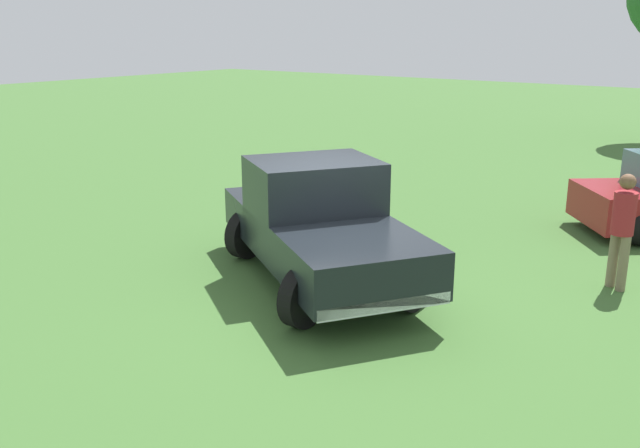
{
  "coord_description": "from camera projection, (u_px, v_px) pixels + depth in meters",
  "views": [
    {
      "loc": [
        7.58,
        5.33,
        3.71
      ],
      "look_at": [
        -0.32,
        -0.52,
        0.9
      ],
      "focal_mm": 38.71,
      "sensor_mm": 36.0,
      "label": 1
    }
  ],
  "objects": [
    {
      "name": "ground_plane",
      "position": [
        335.0,
        295.0,
        9.93
      ],
      "size": [
        80.0,
        80.0,
        0.0
      ],
      "primitive_type": "plane",
      "color": "#3D662D"
    },
    {
      "name": "pickup_truck",
      "position": [
        317.0,
        219.0,
        10.33
      ],
      "size": [
        4.06,
        4.85,
        1.82
      ],
      "rotation": [
        0.0,
        0.0,
        0.99
      ],
      "color": "black",
      "rests_on": "ground_plane"
    },
    {
      "name": "person_bystander",
      "position": [
        622.0,
        225.0,
        9.92
      ],
      "size": [
        0.44,
        0.44,
        1.72
      ],
      "rotation": [
        0.0,
        0.0,
        2.57
      ],
      "color": "#7A6B51",
      "rests_on": "ground_plane"
    }
  ]
}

